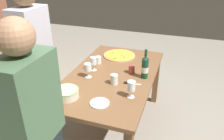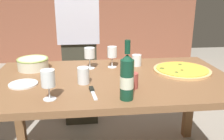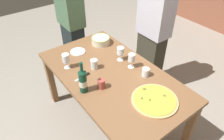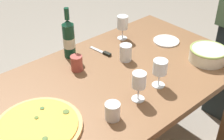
# 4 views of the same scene
# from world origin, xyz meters

# --- Properties ---
(ground_plane) EXTENTS (8.00, 8.00, 0.00)m
(ground_plane) POSITION_xyz_m (0.00, 0.00, 0.00)
(ground_plane) COLOR gray
(dining_table) EXTENTS (1.60, 0.90, 0.75)m
(dining_table) POSITION_xyz_m (0.00, 0.00, 0.66)
(dining_table) COLOR brown
(dining_table) RESTS_ON ground
(pizza) EXTENTS (0.40, 0.40, 0.02)m
(pizza) POSITION_xyz_m (0.51, 0.07, 0.76)
(pizza) COLOR tan
(pizza) RESTS_ON dining_table
(serving_bowl) EXTENTS (0.22, 0.22, 0.08)m
(serving_bowl) POSITION_xyz_m (-0.55, 0.24, 0.80)
(serving_bowl) COLOR beige
(serving_bowl) RESTS_ON dining_table
(wine_bottle) EXTENTS (0.07, 0.07, 0.32)m
(wine_bottle) POSITION_xyz_m (0.04, -0.35, 0.87)
(wine_bottle) COLOR #123F2B
(wine_bottle) RESTS_ON dining_table
(wine_glass_near_pizza) EXTENTS (0.08, 0.08, 0.16)m
(wine_glass_near_pizza) POSITION_xyz_m (-0.14, 0.22, 0.86)
(wine_glass_near_pizza) COLOR white
(wine_glass_near_pizza) RESTS_ON dining_table
(wine_glass_by_bottle) EXTENTS (0.07, 0.07, 0.16)m
(wine_glass_by_bottle) POSITION_xyz_m (0.03, 0.23, 0.86)
(wine_glass_by_bottle) COLOR white
(wine_glass_by_bottle) RESTS_ON dining_table
(wine_glass_far_left) EXTENTS (0.07, 0.07, 0.16)m
(wine_glass_far_left) POSITION_xyz_m (-0.37, -0.31, 0.86)
(wine_glass_far_left) COLOR white
(wine_glass_far_left) RESTS_ON dining_table
(cup_amber) EXTENTS (0.07, 0.07, 0.09)m
(cup_amber) POSITION_xyz_m (0.22, 0.25, 0.79)
(cup_amber) COLOR white
(cup_amber) RESTS_ON dining_table
(cup_ceramic) EXTENTS (0.07, 0.07, 0.09)m
(cup_ceramic) POSITION_xyz_m (0.10, -0.19, 0.80)
(cup_ceramic) COLOR #A5473F
(cup_ceramic) RESTS_ON dining_table
(cup_spare) EXTENTS (0.07, 0.07, 0.10)m
(cup_spare) POSITION_xyz_m (-0.19, -0.09, 0.80)
(cup_spare) COLOR white
(cup_spare) RESTS_ON dining_table
(side_plate) EXTENTS (0.17, 0.17, 0.01)m
(side_plate) POSITION_xyz_m (-0.55, -0.07, 0.76)
(side_plate) COLOR white
(side_plate) RESTS_ON dining_table
(pizza_knife) EXTENTS (0.04, 0.17, 0.02)m
(pizza_knife) POSITION_xyz_m (-0.14, -0.24, 0.76)
(pizza_knife) COLOR silver
(pizza_knife) RESTS_ON dining_table
(person_host) EXTENTS (0.38, 0.24, 1.62)m
(person_host) POSITION_xyz_m (-1.13, 0.16, 0.83)
(person_host) COLOR black
(person_host) RESTS_ON ground
(person_guest_left) EXTENTS (0.38, 0.24, 1.69)m
(person_guest_left) POSITION_xyz_m (-0.23, 0.80, 0.87)
(person_guest_left) COLOR #353327
(person_guest_left) RESTS_ON ground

